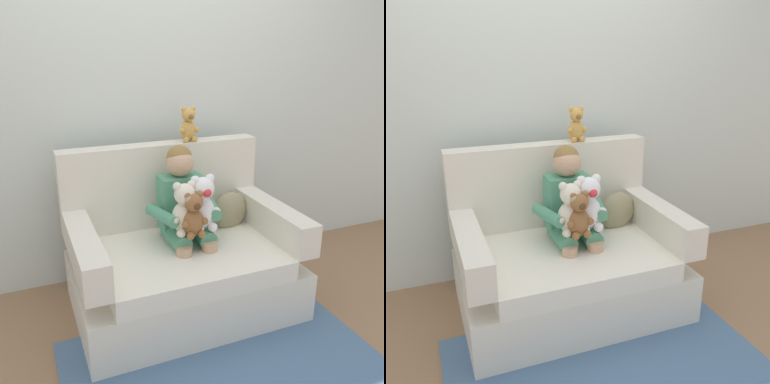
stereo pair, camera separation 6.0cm
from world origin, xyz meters
TOP-DOWN VIEW (x-y plane):
  - ground_plane at (0.00, 0.00)m, footprint 8.00×8.00m
  - back_wall at (0.00, 0.64)m, footprint 6.00×0.10m
  - floor_rug at (0.00, -0.68)m, footprint 1.61×1.22m
  - armchair at (0.00, 0.05)m, footprint 1.31×0.90m
  - seated_child at (0.04, 0.07)m, footprint 0.45×0.39m
  - plush_white at (0.10, -0.05)m, footprint 0.20×0.16m
  - plush_brown at (0.02, -0.12)m, footprint 0.16×0.13m
  - plush_cream at (-0.01, -0.06)m, footprint 0.19×0.15m
  - plush_honey_on_backrest at (0.19, 0.37)m, footprint 0.13×0.11m
  - throw_pillow at (0.40, 0.17)m, footprint 0.27×0.15m

SIDE VIEW (x-z plane):
  - ground_plane at x=0.00m, z-range 0.00..0.00m
  - floor_rug at x=0.00m, z-range 0.00..0.01m
  - armchair at x=0.00m, z-range -0.18..0.79m
  - throw_pillow at x=0.40m, z-range 0.40..0.66m
  - seated_child at x=0.04m, z-range 0.23..1.05m
  - plush_brown at x=0.02m, z-range 0.53..0.80m
  - plush_cream at x=-0.01m, z-range 0.53..0.84m
  - plush_white at x=0.10m, z-range 0.53..0.86m
  - plush_honey_on_backrest at x=0.19m, z-range 0.97..1.19m
  - back_wall at x=0.00m, z-range 0.00..2.60m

